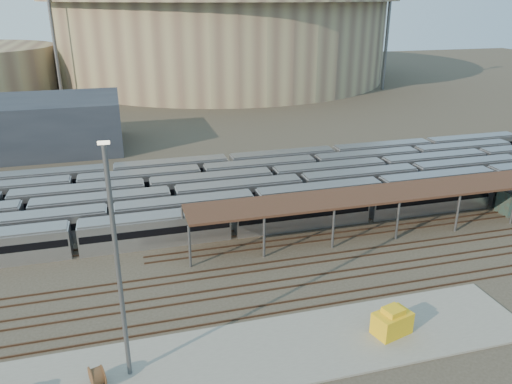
{
  "coord_description": "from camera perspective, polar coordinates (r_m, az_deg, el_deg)",
  "views": [
    {
      "loc": [
        -14.01,
        -47.9,
        28.17
      ],
      "look_at": [
        2.57,
        12.0,
        3.85
      ],
      "focal_mm": 35.0,
      "sensor_mm": 36.0,
      "label": 1
    }
  ],
  "objects": [
    {
      "name": "yellow_equipment",
      "position": [
        47.27,
        15.27,
        -14.25
      ],
      "size": [
        3.72,
        2.84,
        2.06
      ],
      "primitive_type": "cube",
      "rotation": [
        0.0,
        0.0,
        0.26
      ],
      "color": "gold",
      "rests_on": "apron"
    },
    {
      "name": "cable_reel_east",
      "position": [
        42.62,
        -17.69,
        -19.41
      ],
      "size": [
        1.35,
        1.84,
        1.65
      ],
      "primitive_type": "cylinder",
      "rotation": [
        0.0,
        1.57,
        0.29
      ],
      "color": "brown",
      "rests_on": "apron"
    },
    {
      "name": "floodlight_3",
      "position": [
        208.07,
        -15.17,
        18.61
      ],
      "size": [
        4.0,
        1.0,
        38.4
      ],
      "color": "#56575B",
      "rests_on": "ground"
    },
    {
      "name": "floodlight_0",
      "position": [
        158.88,
        -22.27,
        17.17
      ],
      "size": [
        4.0,
        1.0,
        38.4
      ],
      "color": "#56575B",
      "rests_on": "ground"
    },
    {
      "name": "floodlight_2",
      "position": [
        170.26,
        14.87,
        18.17
      ],
      "size": [
        4.0,
        1.0,
        38.4
      ],
      "color": "#56575B",
      "rests_on": "ground"
    },
    {
      "name": "ground",
      "position": [
        57.31,
        0.73,
        -8.08
      ],
      "size": [
        420.0,
        420.0,
        0.0
      ],
      "primitive_type": "plane",
      "color": "#383026",
      "rests_on": "ground"
    },
    {
      "name": "stadium",
      "position": [
        192.26,
        -3.93,
        17.83
      ],
      "size": [
        124.0,
        124.0,
        32.5
      ],
      "color": "gray",
      "rests_on": "ground"
    },
    {
      "name": "apron",
      "position": [
        44.17,
        -0.12,
        -18.08
      ],
      "size": [
        50.0,
        9.0,
        0.2
      ],
      "primitive_type": "cube",
      "color": "gray",
      "rests_on": "ground"
    },
    {
      "name": "yard_light_pole",
      "position": [
        38.04,
        -15.5,
        -8.29
      ],
      "size": [
        0.81,
        0.36,
        19.13
      ],
      "color": "#56575B",
      "rests_on": "apron"
    },
    {
      "name": "subway_trains",
      "position": [
        72.81,
        -3.29,
        0.1
      ],
      "size": [
        127.62,
        23.9,
        3.6
      ],
      "color": "#B6B7BB",
      "rests_on": "ground"
    },
    {
      "name": "empty_tracks",
      "position": [
        53.15,
        2.26,
        -10.54
      ],
      "size": [
        170.0,
        9.62,
        0.18
      ],
      "color": "#4C3323",
      "rests_on": "ground"
    },
    {
      "name": "inspection_shed",
      "position": [
        67.29,
        18.06,
        0.12
      ],
      "size": [
        60.3,
        6.0,
        5.3
      ],
      "color": "#56575B",
      "rests_on": "ground"
    },
    {
      "name": "service_building",
      "position": [
        107.54,
        -26.51,
        6.68
      ],
      "size": [
        42.0,
        20.0,
        10.0
      ],
      "primitive_type": "cube",
      "color": "#1E232D",
      "rests_on": "ground"
    }
  ]
}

